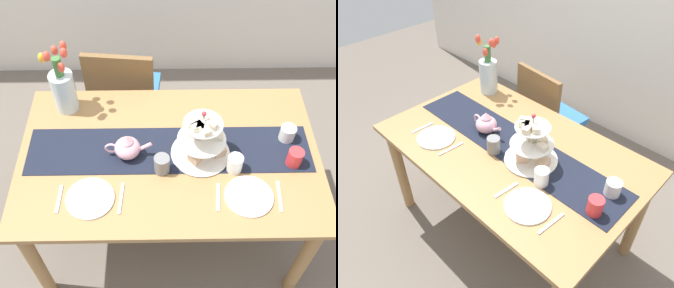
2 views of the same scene
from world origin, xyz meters
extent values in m
plane|color=#6B6056|center=(0.00, 0.00, 0.00)|extent=(8.00, 8.00, 0.00)
cube|color=#A37747|center=(0.00, 0.00, 0.74)|extent=(1.53, 0.94, 0.03)
cylinder|color=#A37747|center=(-0.70, -0.40, 0.36)|extent=(0.07, 0.07, 0.72)
cylinder|color=#A37747|center=(0.70, -0.40, 0.36)|extent=(0.07, 0.07, 0.72)
cylinder|color=#A37747|center=(-0.70, 0.40, 0.36)|extent=(0.07, 0.07, 0.72)
cylinder|color=#A37747|center=(0.70, 0.40, 0.36)|extent=(0.07, 0.07, 0.72)
cylinder|color=brown|center=(-0.08, 0.93, 0.21)|extent=(0.04, 0.04, 0.41)
cylinder|color=brown|center=(-0.43, 0.97, 0.21)|extent=(0.04, 0.04, 0.41)
cylinder|color=brown|center=(-0.11, 0.57, 0.21)|extent=(0.04, 0.04, 0.41)
cylinder|color=brown|center=(-0.47, 0.61, 0.21)|extent=(0.04, 0.04, 0.41)
cube|color=#3370B7|center=(-0.27, 0.77, 0.43)|extent=(0.46, 0.46, 0.05)
cube|color=brown|center=(-0.29, 0.58, 0.69)|extent=(0.42, 0.08, 0.45)
cube|color=black|center=(0.00, 0.03, 0.75)|extent=(1.44, 0.30, 0.00)
cylinder|color=beige|center=(0.16, 0.00, 0.90)|extent=(0.01, 0.01, 0.28)
cylinder|color=white|center=(0.16, 0.00, 0.76)|extent=(0.30, 0.30, 0.01)
cylinder|color=white|center=(0.16, 0.00, 0.87)|extent=(0.24, 0.24, 0.01)
cylinder|color=white|center=(0.16, 0.00, 0.98)|extent=(0.19, 0.19, 0.01)
cube|color=beige|center=(0.25, 0.00, 0.78)|extent=(0.08, 0.08, 0.04)
cube|color=#E8CD7B|center=(0.14, 0.05, 0.78)|extent=(0.08, 0.08, 0.04)
cube|color=#EAB890|center=(0.13, -0.05, 0.79)|extent=(0.08, 0.08, 0.05)
cube|color=beige|center=(0.23, 0.00, 0.89)|extent=(0.06, 0.04, 0.03)
cube|color=#F2E3BD|center=(0.20, 0.04, 0.89)|extent=(0.07, 0.06, 0.03)
cube|color=silver|center=(0.16, 0.06, 0.89)|extent=(0.05, 0.06, 0.03)
cube|color=#F0E8C8|center=(0.15, 0.04, 0.89)|extent=(0.06, 0.07, 0.03)
cube|color=beige|center=(0.12, 0.02, 0.89)|extent=(0.07, 0.06, 0.03)
cube|color=silver|center=(0.11, -0.01, 1.00)|extent=(0.07, 0.06, 0.03)
cube|color=beige|center=(0.13, -0.03, 1.00)|extent=(0.07, 0.06, 0.03)
cube|color=silver|center=(0.14, -0.03, 1.00)|extent=(0.05, 0.06, 0.03)
cube|color=beige|center=(0.17, -0.06, 1.00)|extent=(0.05, 0.06, 0.03)
cube|color=beige|center=(0.19, -0.02, 1.00)|extent=(0.07, 0.06, 0.03)
sphere|color=red|center=(0.16, 0.00, 1.05)|extent=(0.02, 0.02, 0.02)
ellipsoid|color=#E5A8BC|center=(-0.21, 0.00, 0.81)|extent=(0.13, 0.13, 0.10)
cone|color=#E5A8BC|center=(-0.21, 0.00, 0.87)|extent=(0.06, 0.06, 0.04)
cylinder|color=#E5A8BC|center=(-0.12, 0.00, 0.82)|extent=(0.07, 0.02, 0.06)
torus|color=#E5A8BC|center=(-0.29, 0.00, 0.81)|extent=(0.07, 0.01, 0.07)
cylinder|color=silver|center=(-0.56, 0.34, 0.87)|extent=(0.13, 0.13, 0.24)
cylinder|color=#3D7538|center=(-0.56, 0.34, 1.04)|extent=(0.04, 0.04, 0.12)
ellipsoid|color=#EF4C38|center=(-0.51, 0.34, 1.14)|extent=(0.04, 0.04, 0.06)
ellipsoid|color=#EF4C38|center=(-0.52, 0.40, 1.13)|extent=(0.04, 0.04, 0.06)
ellipsoid|color=#EF4C38|center=(-0.58, 0.42, 1.08)|extent=(0.04, 0.04, 0.06)
ellipsoid|color=yellow|center=(-0.62, 0.32, 1.11)|extent=(0.04, 0.04, 0.06)
ellipsoid|color=#EF4C38|center=(-0.58, 0.28, 1.16)|extent=(0.04, 0.04, 0.06)
ellipsoid|color=#EF4C38|center=(-0.53, 0.29, 1.08)|extent=(0.04, 0.04, 0.06)
cylinder|color=white|center=(0.61, 0.09, 0.79)|extent=(0.08, 0.08, 0.08)
cylinder|color=white|center=(-0.37, -0.26, 0.76)|extent=(0.23, 0.23, 0.01)
cube|color=silver|center=(-0.52, -0.26, 0.75)|extent=(0.02, 0.15, 0.01)
cube|color=silver|center=(-0.23, -0.26, 0.75)|extent=(0.02, 0.17, 0.01)
cylinder|color=white|center=(0.37, -0.26, 0.76)|extent=(0.23, 0.23, 0.01)
cube|color=silver|center=(0.23, -0.26, 0.75)|extent=(0.03, 0.15, 0.01)
cube|color=silver|center=(0.52, -0.26, 0.75)|extent=(0.03, 0.17, 0.01)
cylinder|color=slate|center=(-0.04, -0.10, 0.80)|extent=(0.08, 0.08, 0.09)
cylinder|color=white|center=(0.32, -0.10, 0.80)|extent=(0.08, 0.08, 0.09)
cylinder|color=red|center=(0.62, -0.07, 0.80)|extent=(0.08, 0.08, 0.09)
camera|label=1|loc=(-0.03, -1.31, 2.44)|focal=44.99mm
camera|label=2|loc=(1.03, -1.06, 1.99)|focal=35.26mm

